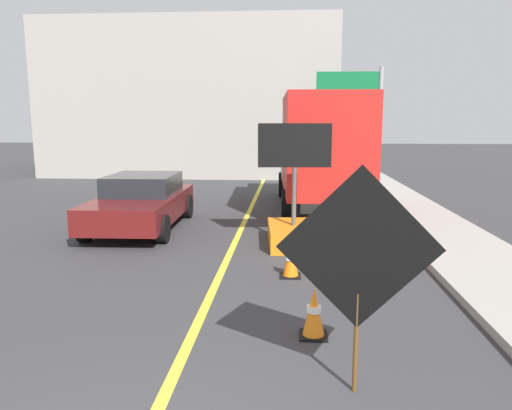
{
  "coord_description": "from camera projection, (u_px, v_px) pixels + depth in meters",
  "views": [
    {
      "loc": [
        1.24,
        -2.65,
        2.73
      ],
      "look_at": [
        0.77,
        4.03,
        1.58
      ],
      "focal_mm": 34.02,
      "sensor_mm": 36.0,
      "label": 1
    }
  ],
  "objects": [
    {
      "name": "sidewalk_curb",
      "position": [
        493.0,
        272.0,
        8.71
      ],
      "size": [
        2.12,
        48.0,
        0.14
      ],
      "primitive_type": "cube",
      "color": "#9E9991",
      "rests_on": "ground"
    },
    {
      "name": "lane_center_stripe",
      "position": [
        222.0,
        270.0,
        9.06
      ],
      "size": [
        0.14,
        36.0,
        0.01
      ],
      "primitive_type": "cube",
      "color": "yellow",
      "rests_on": "ground"
    },
    {
      "name": "roadwork_sign",
      "position": [
        359.0,
        253.0,
        4.73
      ],
      "size": [
        1.63,
        0.07,
        2.33
      ],
      "color": "#593819",
      "rests_on": "ground"
    },
    {
      "name": "arrow_board_trailer",
      "position": [
        294.0,
        224.0,
        10.81
      ],
      "size": [
        1.6,
        1.88,
        2.7
      ],
      "color": "orange",
      "rests_on": "ground"
    },
    {
      "name": "box_truck",
      "position": [
        321.0,
        150.0,
        15.01
      ],
      "size": [
        2.7,
        6.96,
        3.5
      ],
      "color": "black",
      "rests_on": "ground"
    },
    {
      "name": "pickup_car",
      "position": [
        142.0,
        202.0,
        12.51
      ],
      "size": [
        2.11,
        4.54,
        1.38
      ],
      "color": "#591414",
      "rests_on": "ground"
    },
    {
      "name": "highway_guide_sign",
      "position": [
        361.0,
        105.0,
        20.44
      ],
      "size": [
        2.79,
        0.22,
        5.0
      ],
      "color": "gray",
      "rests_on": "ground"
    },
    {
      "name": "far_building_block",
      "position": [
        199.0,
        102.0,
        26.92
      ],
      "size": [
        14.68,
        8.89,
        7.64
      ],
      "primitive_type": "cube",
      "color": "gray",
      "rests_on": "ground"
    },
    {
      "name": "traffic_cone_near_sign",
      "position": [
        314.0,
        313.0,
        6.19
      ],
      "size": [
        0.36,
        0.36,
        0.65
      ],
      "color": "black",
      "rests_on": "ground"
    },
    {
      "name": "traffic_cone_mid_lane",
      "position": [
        291.0,
        260.0,
        8.61
      ],
      "size": [
        0.36,
        0.36,
        0.61
      ],
      "color": "black",
      "rests_on": "ground"
    }
  ]
}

